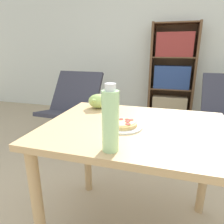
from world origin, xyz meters
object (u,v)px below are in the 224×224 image
bookshelf (172,76)px  drink_bottle (110,120)px  grape_bunch (99,101)px  lounge_chair_near (72,117)px  pizza_on_plate (123,124)px

bookshelf → drink_bottle: bearing=-94.9°
grape_bunch → drink_bottle: size_ratio=0.55×
grape_bunch → bookshelf: (0.51, 2.23, -0.07)m
lounge_chair_near → grape_bunch: bearing=-50.8°
pizza_on_plate → drink_bottle: (0.01, -0.27, 0.12)m
grape_bunch → bookshelf: size_ratio=0.10×
grape_bunch → lounge_chair_near: size_ratio=0.18×
drink_bottle → pizza_on_plate: bearing=92.3°
pizza_on_plate → lounge_chair_near: lounge_chair_near is taller
grape_bunch → lounge_chair_near: bearing=126.9°
drink_bottle → grape_bunch: bearing=114.2°
grape_bunch → pizza_on_plate: bearing=-51.3°
bookshelf → grape_bunch: bearing=-102.8°
pizza_on_plate → bookshelf: bookshelf is taller
drink_bottle → lounge_chair_near: size_ratio=0.32×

